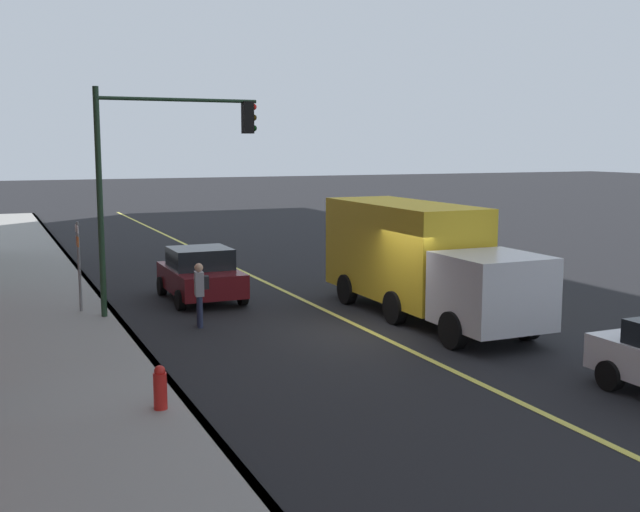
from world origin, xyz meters
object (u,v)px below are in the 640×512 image
at_px(street_sign_post, 79,261).
at_px(car_maroon, 201,274).
at_px(pedestrian_with_backpack, 200,290).
at_px(truck_yellow, 419,258).
at_px(traffic_light_mast, 160,162).
at_px(fire_hydrant, 160,392).

bearing_deg(street_sign_post, car_maroon, -75.88).
height_order(car_maroon, pedestrian_with_backpack, pedestrian_with_backpack).
distance_m(car_maroon, pedestrian_with_backpack, 3.70).
bearing_deg(truck_yellow, street_sign_post, 66.35).
height_order(car_maroon, street_sign_post, street_sign_post).
bearing_deg(street_sign_post, traffic_light_mast, -114.17).
bearing_deg(truck_yellow, pedestrian_with_backpack, 78.85).
bearing_deg(car_maroon, truck_yellow, -133.56).
relative_size(pedestrian_with_backpack, fire_hydrant, 1.82).
xyz_separation_m(truck_yellow, pedestrian_with_backpack, (1.17, 5.94, -0.66)).
distance_m(pedestrian_with_backpack, street_sign_post, 3.85).
relative_size(truck_yellow, street_sign_post, 3.15).
bearing_deg(street_sign_post, pedestrian_with_backpack, -133.81).
distance_m(truck_yellow, street_sign_post, 9.48).
relative_size(pedestrian_with_backpack, traffic_light_mast, 0.27).
bearing_deg(pedestrian_with_backpack, street_sign_post, 46.19).
xyz_separation_m(traffic_light_mast, fire_hydrant, (-8.12, 1.84, -3.86)).
relative_size(car_maroon, street_sign_post, 1.43).
bearing_deg(pedestrian_with_backpack, truck_yellow, -101.15).
bearing_deg(fire_hydrant, truck_yellow, -57.78).
relative_size(car_maroon, fire_hydrant, 4.06).
relative_size(traffic_light_mast, fire_hydrant, 6.71).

